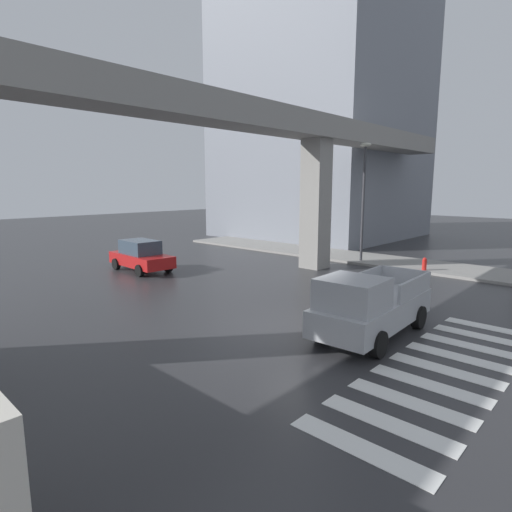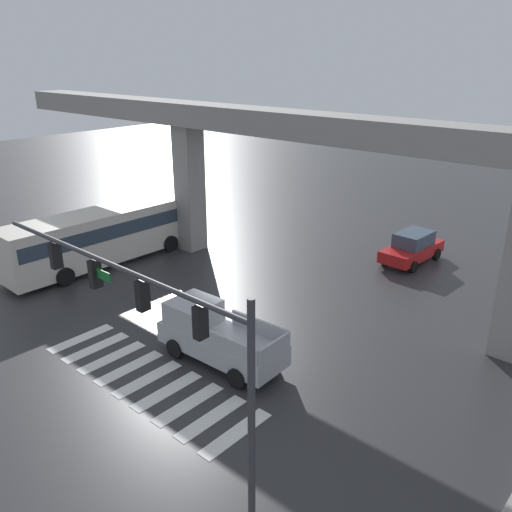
{
  "view_description": "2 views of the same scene",
  "coord_description": "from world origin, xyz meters",
  "px_view_note": "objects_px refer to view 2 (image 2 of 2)",
  "views": [
    {
      "loc": [
        -10.7,
        -7.86,
        4.66
      ],
      "look_at": [
        1.7,
        3.56,
        1.85
      ],
      "focal_mm": 29.19,
      "sensor_mm": 36.0,
      "label": 1
    },
    {
      "loc": [
        13.67,
        -14.16,
        10.94
      ],
      "look_at": [
        -0.81,
        2.19,
        2.6
      ],
      "focal_mm": 37.12,
      "sensor_mm": 36.0,
      "label": 2
    }
  ],
  "objects_px": {
    "city_bus": "(101,234)",
    "traffic_signal_mast": "(147,311)",
    "pickup_truck": "(216,336)",
    "sedan_red": "(412,247)"
  },
  "relations": [
    {
      "from": "city_bus",
      "to": "traffic_signal_mast",
      "type": "height_order",
      "value": "traffic_signal_mast"
    },
    {
      "from": "sedan_red",
      "to": "traffic_signal_mast",
      "type": "bearing_deg",
      "value": -85.44
    },
    {
      "from": "city_bus",
      "to": "sedan_red",
      "type": "height_order",
      "value": "city_bus"
    },
    {
      "from": "pickup_truck",
      "to": "city_bus",
      "type": "distance_m",
      "value": 12.15
    },
    {
      "from": "pickup_truck",
      "to": "sedan_red",
      "type": "distance_m",
      "value": 14.45
    },
    {
      "from": "sedan_red",
      "to": "city_bus",
      "type": "bearing_deg",
      "value": -137.64
    },
    {
      "from": "city_bus",
      "to": "traffic_signal_mast",
      "type": "bearing_deg",
      "value": -27.91
    },
    {
      "from": "sedan_red",
      "to": "traffic_signal_mast",
      "type": "distance_m",
      "value": 19.64
    },
    {
      "from": "city_bus",
      "to": "traffic_signal_mast",
      "type": "xyz_separation_m",
      "value": [
        14.29,
        -7.57,
        2.95
      ]
    },
    {
      "from": "pickup_truck",
      "to": "sedan_red",
      "type": "bearing_deg",
      "value": 86.21
    }
  ]
}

